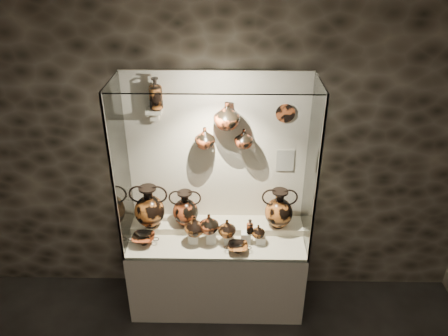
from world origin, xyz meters
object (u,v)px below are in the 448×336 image
(lekythos_tall, at_px, (156,92))
(ovoid_vase_a, at_px, (205,138))
(amphora_mid, at_px, (185,208))
(ovoid_vase_b, at_px, (227,115))
(kylix_left, at_px, (144,239))
(amphora_left, at_px, (149,206))
(kylix_right, at_px, (238,247))
(lekythos_small, at_px, (250,226))
(jug_a, at_px, (194,226))
(jug_b, at_px, (209,223))
(ovoid_vase_c, at_px, (244,138))
(amphora_right, at_px, (279,208))
(jug_e, at_px, (258,231))
(jug_c, at_px, (227,228))

(lekythos_tall, bearing_deg, ovoid_vase_a, 13.33)
(amphora_mid, bearing_deg, ovoid_vase_b, 18.12)
(ovoid_vase_b, bearing_deg, kylix_left, -159.02)
(amphora_left, bearing_deg, kylix_right, -33.63)
(lekythos_small, xyz_separation_m, ovoid_vase_b, (-0.22, 0.24, 1.00))
(jug_a, relative_size, kylix_right, 0.82)
(jug_a, xyz_separation_m, lekythos_tall, (-0.32, 0.29, 1.20))
(amphora_mid, height_order, jug_a, amphora_mid)
(amphora_mid, relative_size, lekythos_tall, 1.17)
(jug_a, bearing_deg, amphora_mid, 134.34)
(amphora_left, distance_m, jug_b, 0.61)
(ovoid_vase_c, bearing_deg, amphora_left, -161.78)
(amphora_right, relative_size, kylix_right, 1.69)
(amphora_right, height_order, jug_e, amphora_right)
(jug_c, xyz_separation_m, ovoid_vase_a, (-0.20, 0.26, 0.81))
(amphora_left, bearing_deg, kylix_left, -114.74)
(ovoid_vase_a, bearing_deg, jug_b, -102.20)
(jug_b, bearing_deg, jug_e, -19.19)
(amphora_mid, bearing_deg, jug_a, -50.13)
(amphora_left, distance_m, amphora_mid, 0.35)
(amphora_mid, xyz_separation_m, jug_c, (0.41, -0.21, -0.08))
(jug_b, height_order, kylix_left, jug_b)
(amphora_left, distance_m, kylix_left, 0.31)
(lekythos_small, bearing_deg, jug_e, 2.70)
(amphora_left, distance_m, jug_e, 1.07)
(kylix_right, bearing_deg, jug_a, 175.80)
(ovoid_vase_c, bearing_deg, jug_c, -105.92)
(lekythos_tall, xyz_separation_m, ovoid_vase_a, (0.42, -0.03, -0.41))
(kylix_left, height_order, ovoid_vase_b, ovoid_vase_b)
(jug_c, relative_size, kylix_left, 0.64)
(lekythos_tall, bearing_deg, jug_c, -7.68)
(jug_c, height_order, lekythos_small, lekythos_small)
(jug_b, distance_m, kylix_right, 0.35)
(ovoid_vase_b, bearing_deg, jug_b, -121.51)
(amphora_left, bearing_deg, ovoid_vase_b, -9.58)
(lekythos_small, distance_m, ovoid_vase_b, 1.06)
(lekythos_small, distance_m, ovoid_vase_a, 0.92)
(amphora_right, distance_m, jug_a, 0.83)
(jug_b, height_order, lekythos_small, jug_b)
(jug_a, relative_size, ovoid_vase_c, 1.11)
(amphora_right, bearing_deg, ovoid_vase_b, 165.37)
(lekythos_tall, relative_size, ovoid_vase_a, 1.64)
(jug_a, relative_size, lekythos_small, 1.16)
(lekythos_tall, relative_size, ovoid_vase_b, 1.32)
(jug_c, distance_m, kylix_left, 0.80)
(jug_e, distance_m, ovoid_vase_a, 1.01)
(jug_a, height_order, ovoid_vase_b, ovoid_vase_b)
(jug_a, xyz_separation_m, ovoid_vase_a, (0.10, 0.26, 0.79))
(jug_a, height_order, kylix_left, jug_a)
(kylix_right, bearing_deg, jug_e, 45.34)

